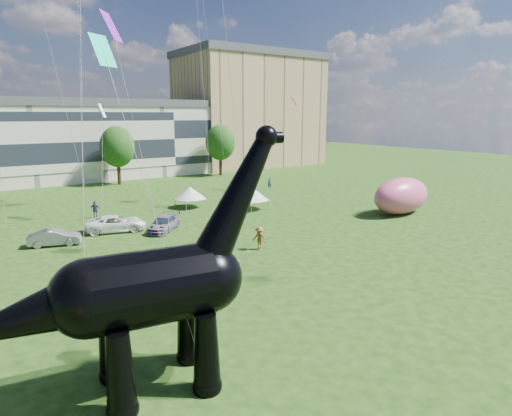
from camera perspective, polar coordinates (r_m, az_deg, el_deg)
ground at (r=20.34m, az=6.29°, el=-19.08°), size 220.00×220.00×0.00m
apartment_block at (r=93.49m, az=-0.93°, el=12.60°), size 28.00×18.00×22.00m
tree_mid_right at (r=69.00m, az=-18.04°, el=8.18°), size 5.20×5.20×9.44m
tree_far_right at (r=76.06m, az=-4.80°, el=9.07°), size 5.20×5.20×9.44m
dinosaur_sculpture at (r=16.96m, az=-15.25°, el=-10.97°), size 12.98×4.27×10.56m
car_grey at (r=38.99m, az=-25.25°, el=-3.59°), size 4.31×2.56×1.34m
car_white at (r=41.56m, az=-18.18°, el=-1.97°), size 5.86×3.82×1.50m
car_dark at (r=40.60m, az=-12.21°, el=-2.06°), size 4.56×4.68×1.35m
gazebo_near at (r=50.12m, az=-8.80°, el=2.02°), size 3.79×3.79×2.45m
gazebo_far at (r=48.54m, az=-0.53°, el=1.90°), size 4.11×4.11×2.53m
inflatable_pink at (r=48.93m, az=18.80°, el=1.56°), size 8.14×4.40×3.97m
visitors at (r=28.84m, az=-16.80°, el=-7.81°), size 57.02×45.31×1.89m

